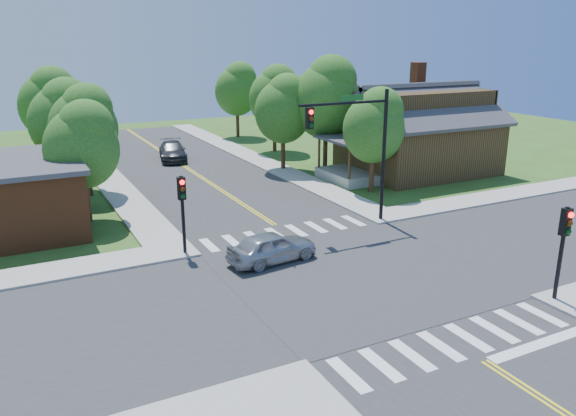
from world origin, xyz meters
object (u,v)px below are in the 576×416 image
signal_mast_ne (358,137)px  car_dgrey (173,151)px  signal_pole_nw (182,200)px  car_silver (272,248)px  signal_pole_se (564,236)px  house_ne (418,128)px

signal_mast_ne → car_dgrey: signal_mast_ne is taller
signal_pole_nw → car_silver: (3.23, -2.67, -1.96)m
car_silver → signal_mast_ne: bearing=-73.5°
signal_mast_ne → car_dgrey: (-4.01, 21.10, -4.10)m
car_silver → car_dgrey: car_dgrey is taller
signal_pole_se → car_dgrey: size_ratio=0.70×
signal_mast_ne → signal_pole_se: bearing=-81.4°
car_silver → house_ne: bearing=-63.7°
signal_pole_nw → house_ne: (20.71, 8.66, 0.67)m
signal_mast_ne → signal_pole_se: 11.55m
signal_pole_se → car_silver: (-7.97, 8.53, -1.96)m
signal_pole_se → signal_pole_nw: bearing=135.0°
house_ne → car_silver: bearing=-147.1°
signal_pole_se → car_silver: bearing=133.0°
car_silver → car_dgrey: size_ratio=0.79×
house_ne → car_dgrey: size_ratio=2.39×
signal_mast_ne → car_dgrey: size_ratio=1.32×
signal_mast_ne → signal_pole_se: signal_mast_ne is taller
signal_mast_ne → signal_pole_se: size_ratio=1.89×
car_dgrey → signal_pole_nw: bearing=-92.5°
signal_pole_nw → car_dgrey: (5.50, 21.11, -1.92)m
signal_pole_nw → signal_pole_se: bearing=-45.0°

